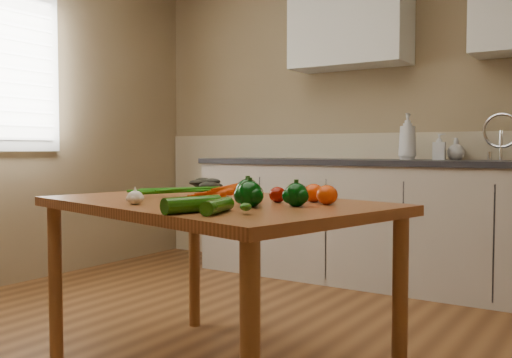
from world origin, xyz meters
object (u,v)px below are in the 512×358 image
Objects in this scene: garlic_bulb at (135,198)px; zucchini_a at (217,206)px; leafy_greens at (204,181)px; pepper_c at (250,194)px; tomato_c at (327,195)px; tomato_a at (278,195)px; soap_bottle_b at (439,147)px; pepper_a at (248,192)px; soap_bottle_a at (408,136)px; zucchini_b at (192,205)px; pepper_b at (296,195)px; tomato_b at (314,193)px; carrot_bunch at (202,191)px; table at (213,221)px; soap_bottle_c at (456,149)px.

zucchini_a is (0.45, -0.07, -0.00)m from garlic_bulb.
leafy_greens reaches higher than pepper_c.
leafy_greens is at bearing 139.97° from pepper_c.
tomato_a is at bearing -171.87° from tomato_c.
soap_bottle_b is 1.87× the size of pepper_a.
zucchini_b is (0.11, -2.52, -0.28)m from soap_bottle_a.
pepper_a is at bearing -164.21° from pepper_b.
pepper_b is at bearing 93.68° from soap_bottle_a.
leafy_greens is 2.50× the size of tomato_b.
carrot_bunch reaches higher than garlic_bulb.
table is 16.51× the size of pepper_c.
soap_bottle_b is 0.85× the size of zucchini_b.
zucchini_b is at bearing -41.58° from carrot_bunch.
soap_bottle_c is at bearing 88.83° from tomato_b.
tomato_c is (0.14, -2.03, -0.19)m from soap_bottle_b.
pepper_a is 1.19× the size of tomato_c.
zucchini_b is (-0.20, -2.64, -0.19)m from soap_bottle_c.
carrot_bunch is 0.50m from pepper_b.
soap_bottle_b reaches higher than pepper_b.
table is 2.15m from soap_bottle_a.
soap_bottle_a is 2.11m from carrot_bunch.
pepper_b is at bearing 72.56° from zucchini_a.
soap_bottle_b is at bearing 91.91° from pepper_b.
soap_bottle_b is 2.55m from zucchini_b.
soap_bottle_c reaches higher than table.
tomato_b reaches higher than garlic_bulb.
tomato_a is 0.15m from tomato_b.
carrot_bunch is at bearing 80.39° from soap_bottle_a.
carrot_bunch reaches higher than tomato_a.
pepper_a reaches higher than garlic_bulb.
pepper_b is at bearing -28.58° from leafy_greens.
soap_bottle_a is at bearing 97.75° from pepper_b.
pepper_c is 1.19× the size of tomato_b.
carrot_bunch is 2.74× the size of pepper_c.
leafy_greens is (-0.70, -1.74, -0.18)m from soap_bottle_b.
zucchini_b is at bearing -116.03° from pepper_b.
carrot_bunch is (-0.42, -2.10, -0.20)m from soap_bottle_b.
soap_bottle_c is 2.61m from zucchini_a.
carrot_bunch is 0.41m from pepper_c.
table is 16.19× the size of pepper_a.
soap_bottle_b is at bearing 87.12° from pepper_a.
tomato_b is at bearing 56.55° from pepper_a.
carrot_bunch reaches higher than zucchini_b.
tomato_a is (-0.07, -2.06, -0.20)m from soap_bottle_b.
soap_bottle_a reaches higher than soap_bottle_b.
pepper_b is (0.56, 0.28, 0.02)m from garlic_bulb.
pepper_a is at bearing -144.86° from tomato_c.
soap_bottle_a reaches higher than pepper_b.
soap_bottle_b is at bearing 88.17° from tomato_a.
garlic_bulb is at bearing -102.17° from table.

